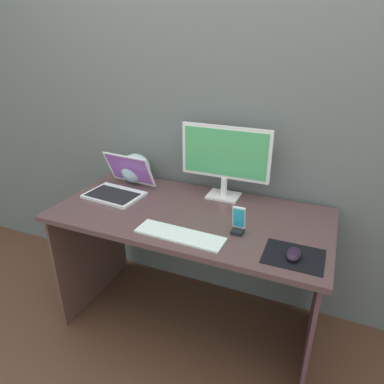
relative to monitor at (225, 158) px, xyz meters
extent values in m
plane|color=#553422|center=(-0.10, -0.26, -0.99)|extent=(8.00, 8.00, 0.00)
cube|color=slate|center=(-0.10, 0.14, 0.26)|extent=(6.00, 0.04, 2.50)
cube|color=brown|center=(-0.10, -0.26, -0.25)|extent=(1.44, 0.70, 0.03)
cube|color=brown|center=(-0.78, -0.26, -0.63)|extent=(0.02, 0.66, 0.73)
cube|color=brown|center=(0.58, -0.26, -0.63)|extent=(0.02, 0.66, 0.73)
cube|color=white|center=(0.00, 0.00, -0.23)|extent=(0.18, 0.14, 0.01)
cylinder|color=white|center=(0.00, 0.00, -0.17)|extent=(0.04, 0.04, 0.11)
cube|color=white|center=(0.00, 0.00, 0.03)|extent=(0.50, 0.02, 0.29)
cube|color=#4CB266|center=(0.00, -0.01, 0.03)|extent=(0.47, 0.00, 0.26)
cube|color=white|center=(-0.58, -0.24, -0.23)|extent=(0.34, 0.25, 0.02)
cube|color=black|center=(-0.59, -0.25, -0.22)|extent=(0.30, 0.19, 0.00)
cube|color=white|center=(-0.57, -0.09, -0.12)|extent=(0.32, 0.12, 0.20)
cube|color=#A559BF|center=(-0.57, -0.09, -0.12)|extent=(0.30, 0.10, 0.17)
sphere|color=silver|center=(-0.58, 0.00, -0.15)|extent=(0.19, 0.19, 0.19)
cube|color=white|center=(-0.05, -0.49, -0.23)|extent=(0.43, 0.14, 0.01)
cube|color=black|center=(0.46, -0.45, -0.23)|extent=(0.25, 0.20, 0.00)
ellipsoid|color=black|center=(0.46, -0.46, -0.22)|extent=(0.06, 0.10, 0.04)
cube|color=black|center=(0.19, -0.36, -0.23)|extent=(0.06, 0.05, 0.02)
cube|color=white|center=(0.19, -0.35, -0.16)|extent=(0.06, 0.03, 0.12)
cube|color=#26A5BF|center=(0.19, -0.35, -0.16)|extent=(0.05, 0.02, 0.10)
camera|label=1|loc=(0.53, -1.73, 0.62)|focal=32.27mm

